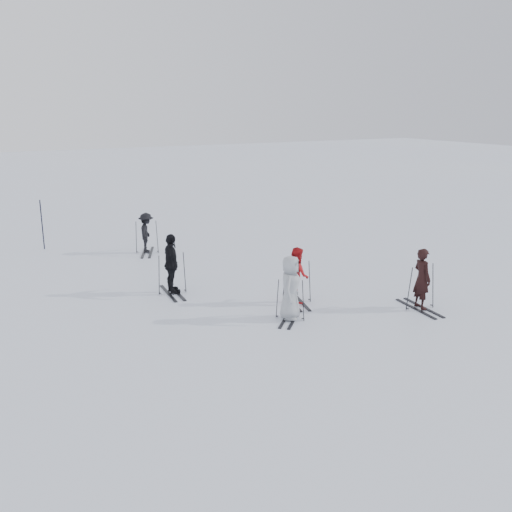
{
  "coord_description": "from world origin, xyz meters",
  "views": [
    {
      "loc": [
        -7.98,
        -13.75,
        5.48
      ],
      "look_at": [
        0.0,
        1.0,
        1.0
      ],
      "focal_mm": 40.0,
      "sensor_mm": 36.0,
      "label": 1
    }
  ],
  "objects_px": {
    "skier_red": "(297,276)",
    "skier_uphill_far": "(147,233)",
    "skier_uphill_left": "(172,265)",
    "skier_near_dark": "(422,280)",
    "skier_grey": "(290,288)",
    "piste_marker": "(42,225)"
  },
  "relations": [
    {
      "from": "skier_red",
      "to": "skier_uphill_far",
      "type": "xyz_separation_m",
      "value": [
        -2.0,
        7.44,
        -0.04
      ]
    },
    {
      "from": "skier_uphill_left",
      "to": "skier_uphill_far",
      "type": "height_order",
      "value": "skier_uphill_left"
    },
    {
      "from": "skier_near_dark",
      "to": "skier_red",
      "type": "bearing_deg",
      "value": 58.76
    },
    {
      "from": "skier_grey",
      "to": "skier_uphill_left",
      "type": "bearing_deg",
      "value": 72.9
    },
    {
      "from": "skier_red",
      "to": "skier_uphill_left",
      "type": "relative_size",
      "value": 0.89
    },
    {
      "from": "skier_uphill_left",
      "to": "skier_uphill_far",
      "type": "xyz_separation_m",
      "value": [
        0.84,
        5.01,
        -0.14
      ]
    },
    {
      "from": "skier_near_dark",
      "to": "skier_red",
      "type": "distance_m",
      "value": 3.41
    },
    {
      "from": "skier_uphill_left",
      "to": "piste_marker",
      "type": "bearing_deg",
      "value": 23.48
    },
    {
      "from": "skier_near_dark",
      "to": "skier_grey",
      "type": "height_order",
      "value": "same"
    },
    {
      "from": "skier_uphill_far",
      "to": "skier_grey",
      "type": "bearing_deg",
      "value": -149.65
    },
    {
      "from": "skier_uphill_left",
      "to": "skier_uphill_far",
      "type": "distance_m",
      "value": 5.08
    },
    {
      "from": "skier_uphill_far",
      "to": "skier_near_dark",
      "type": "bearing_deg",
      "value": -130.97
    },
    {
      "from": "skier_near_dark",
      "to": "skier_red",
      "type": "relative_size",
      "value": 1.07
    },
    {
      "from": "skier_near_dark",
      "to": "skier_red",
      "type": "height_order",
      "value": "skier_near_dark"
    },
    {
      "from": "skier_uphill_left",
      "to": "skier_uphill_far",
      "type": "bearing_deg",
      "value": -4.65
    },
    {
      "from": "skier_near_dark",
      "to": "skier_uphill_left",
      "type": "bearing_deg",
      "value": 57.18
    },
    {
      "from": "skier_near_dark",
      "to": "skier_uphill_left",
      "type": "relative_size",
      "value": 0.95
    },
    {
      "from": "skier_near_dark",
      "to": "skier_uphill_left",
      "type": "xyz_separation_m",
      "value": [
        -5.55,
        4.51,
        0.05
      ]
    },
    {
      "from": "skier_uphill_left",
      "to": "skier_red",
      "type": "bearing_deg",
      "value": -125.64
    },
    {
      "from": "skier_grey",
      "to": "skier_uphill_left",
      "type": "xyz_separation_m",
      "value": [
        -1.98,
        3.47,
        0.05
      ]
    },
    {
      "from": "skier_uphill_far",
      "to": "skier_uphill_left",
      "type": "bearing_deg",
      "value": -166.83
    },
    {
      "from": "skier_red",
      "to": "skier_near_dark",
      "type": "bearing_deg",
      "value": -112.38
    }
  ]
}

